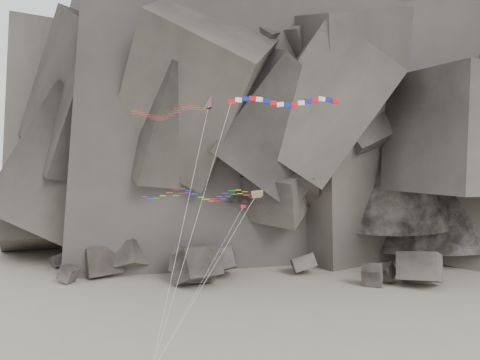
# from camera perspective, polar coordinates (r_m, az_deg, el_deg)

# --- Properties ---
(headland) EXTENTS (110.00, 70.00, 84.00)m
(headland) POSITION_cam_1_polar(r_m,az_deg,el_deg) (122.07, 1.90, 11.99)
(headland) COLOR #544C44
(headland) RESTS_ON ground
(boulder_field) EXTENTS (76.48, 17.54, 8.09)m
(boulder_field) POSITION_cam_1_polar(r_m,az_deg,el_deg) (87.67, -2.90, -10.68)
(boulder_field) COLOR #47423F
(boulder_field) RESTS_ON ground
(delta_kite) EXTENTS (10.28, 10.53, 28.59)m
(delta_kite) POSITION_cam_1_polar(r_m,az_deg,el_deg) (55.23, -9.03, 8.28)
(delta_kite) COLOR red
(delta_kite) RESTS_ON ground
(banner_kite) EXTENTS (19.08, 11.11, 28.46)m
(banner_kite) POSITION_cam_1_polar(r_m,az_deg,el_deg) (53.80, 5.26, 9.41)
(banner_kite) COLOR red
(banner_kite) RESTS_ON ground
(parafoil_kite) EXTENTS (13.53, 6.55, 18.14)m
(parafoil_kite) POSITION_cam_1_polar(r_m,az_deg,el_deg) (50.87, -5.37, -1.75)
(parafoil_kite) COLOR #D4CB0B
(parafoil_kite) RESTS_ON ground
(pennant_kite) EXTENTS (8.91, 5.79, 16.47)m
(pennant_kite) POSITION_cam_1_polar(r_m,az_deg,el_deg) (49.72, -2.03, -7.56)
(pennant_kite) COLOR red
(pennant_kite) RESTS_ON ground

